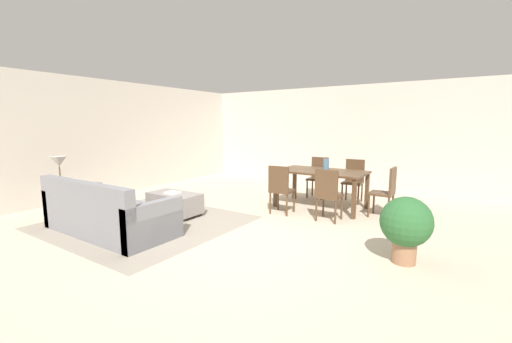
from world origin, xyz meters
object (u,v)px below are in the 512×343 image
table_lamp (59,163)px  book_on_ottoman (173,193)px  dining_chair_head_east (387,189)px  side_table (62,193)px  dining_chair_near_right (328,192)px  dining_chair_far_right (354,178)px  vase_centerpiece (326,165)px  dining_chair_near_left (281,187)px  dining_chair_far_left (318,175)px  couch (107,215)px  potted_plant (406,224)px  ottoman_table (175,203)px  dining_table (321,175)px

table_lamp → book_on_ottoman: 2.03m
dining_chair_head_east → side_table: bearing=-146.0°
table_lamp → dining_chair_near_right: bearing=31.0°
dining_chair_far_right → side_table: bearing=-133.8°
side_table → vase_centerpiece: size_ratio=2.52×
dining_chair_far_right → table_lamp: bearing=-133.8°
dining_chair_near_left → dining_chair_far_left: same height
couch → potted_plant: (4.05, 1.35, 0.20)m
dining_chair_near_right → dining_chair_far_right: 1.71m
table_lamp → dining_chair_head_east: bearing=34.0°
dining_chair_head_east → vase_centerpiece: (-1.18, 0.04, 0.36)m
ottoman_table → table_lamp: bearing=-140.8°
book_on_ottoman → potted_plant: (3.92, 0.12, 0.05)m
ottoman_table → table_lamp: 2.12m
dining_chair_head_east → dining_chair_near_right: bearing=-133.6°
table_lamp → potted_plant: bearing=13.7°
dining_chair_near_left → potted_plant: (2.33, -1.07, -0.03)m
ottoman_table → potted_plant: bearing=1.2°
dining_table → dining_chair_head_east: 1.27m
table_lamp → vase_centerpiece: bearing=42.1°
ottoman_table → book_on_ottoman: bearing=-86.9°
couch → dining_chair_far_right: bearing=58.4°
table_lamp → book_on_ottoman: table_lamp is taller
dining_chair_head_east → potted_plant: (0.62, -1.93, -0.03)m
book_on_ottoman → potted_plant: bearing=1.8°
ottoman_table → potted_plant: (3.93, 0.08, 0.25)m
potted_plant → table_lamp: bearing=-166.3°
dining_chair_far_left → book_on_ottoman: size_ratio=3.54×
side_table → dining_chair_near_right: (4.04, 2.43, 0.05)m
book_on_ottoman → couch: bearing=-95.8°
table_lamp → dining_chair_far_left: size_ratio=0.57×
dining_table → potted_plant: 2.71m
ottoman_table → dining_chair_near_left: dining_chair_near_left is taller
dining_chair_near_left → table_lamp: bearing=-142.5°
ottoman_table → dining_chair_far_right: bearing=49.9°
side_table → dining_chair_near_left: 3.94m
table_lamp → potted_plant: size_ratio=0.64×
side_table → vase_centerpiece: (3.65, 3.30, 0.41)m
potted_plant → dining_chair_near_left: bearing=155.3°
table_lamp → dining_chair_head_east: 5.85m
dining_chair_near_right → dining_chair_far_left: bearing=117.5°
couch → dining_chair_near_left: size_ratio=2.41×
vase_centerpiece → dining_chair_near_right: bearing=-65.7°
vase_centerpiece → potted_plant: size_ratio=0.29×
dining_table → dining_chair_near_left: size_ratio=1.88×
book_on_ottoman → side_table: bearing=-141.8°
dining_chair_near_right → book_on_ottoman: dining_chair_near_right is taller
table_lamp → dining_chair_far_right: bearing=46.2°
dining_chair_near_left → potted_plant: dining_chair_near_left is taller
book_on_ottoman → ottoman_table: bearing=93.1°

